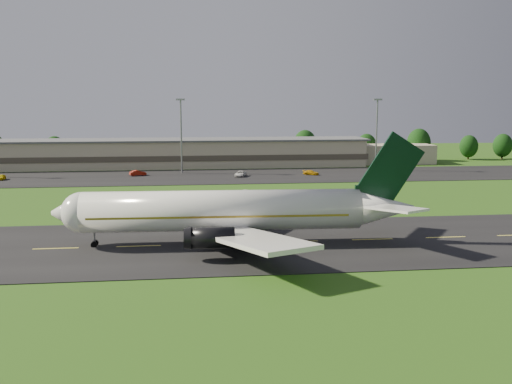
{
  "coord_description": "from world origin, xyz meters",
  "views": [
    {
      "loc": [
        7.12,
        -77.05,
        19.71
      ],
      "look_at": [
        17.1,
        8.0,
        6.0
      ],
      "focal_mm": 40.0,
      "sensor_mm": 36.0,
      "label": 1
    }
  ],
  "objects": [
    {
      "name": "service_vehicle_d",
      "position": [
        39.45,
        71.78,
        0.72
      ],
      "size": [
        4.58,
        3.52,
        1.24
      ],
      "primitive_type": "imported",
      "rotation": [
        0.0,
        0.0,
        1.09
      ],
      "color": "#D79B0C",
      "rests_on": "apron"
    },
    {
      "name": "service_vehicle_a",
      "position": [
        -39.95,
        71.33,
        0.77
      ],
      "size": [
        1.82,
        4.04,
        1.35
      ],
      "primitive_type": "imported",
      "rotation": [
        0.0,
        0.0,
        0.06
      ],
      "color": "#D5BE0C",
      "rests_on": "apron"
    },
    {
      "name": "taxiway",
      "position": [
        0.0,
        0.0,
        0.05
      ],
      "size": [
        220.0,
        30.0,
        0.1
      ],
      "primitive_type": "cube",
      "color": "black",
      "rests_on": "ground"
    },
    {
      "name": "apron",
      "position": [
        0.0,
        72.0,
        0.05
      ],
      "size": [
        260.0,
        30.0,
        0.1
      ],
      "primitive_type": "cube",
      "color": "black",
      "rests_on": "ground"
    },
    {
      "name": "tree_line",
      "position": [
        30.68,
        106.25,
        5.16
      ],
      "size": [
        192.91,
        9.12,
        10.67
      ],
      "color": "black",
      "rests_on": "ground"
    },
    {
      "name": "airliner",
      "position": [
        12.38,
        -0.03,
        4.66
      ],
      "size": [
        51.29,
        42.15,
        15.57
      ],
      "rotation": [
        0.0,
        0.0,
        -0.04
      ],
      "color": "white",
      "rests_on": "ground"
    },
    {
      "name": "light_mast_centre",
      "position": [
        5.0,
        80.0,
        12.74
      ],
      "size": [
        2.4,
        1.2,
        20.35
      ],
      "color": "gray",
      "rests_on": "ground"
    },
    {
      "name": "light_mast_east",
      "position": [
        60.0,
        80.0,
        12.74
      ],
      "size": [
        2.4,
        1.2,
        20.35
      ],
      "color": "gray",
      "rests_on": "ground"
    },
    {
      "name": "ground",
      "position": [
        0.0,
        0.0,
        0.0
      ],
      "size": [
        360.0,
        360.0,
        0.0
      ],
      "primitive_type": "plane",
      "color": "#284D13",
      "rests_on": "ground"
    },
    {
      "name": "service_vehicle_c",
      "position": [
        20.39,
        70.94,
        0.8
      ],
      "size": [
        3.82,
        5.52,
        1.4
      ],
      "primitive_type": "imported",
      "rotation": [
        0.0,
        0.0,
        -0.33
      ],
      "color": "silver",
      "rests_on": "apron"
    },
    {
      "name": "service_vehicle_b",
      "position": [
        -6.55,
        75.58,
        0.82
      ],
      "size": [
        4.62,
        2.88,
        1.44
      ],
      "primitive_type": "imported",
      "rotation": [
        0.0,
        0.0,
        1.91
      ],
      "color": "maroon",
      "rests_on": "apron"
    },
    {
      "name": "terminal",
      "position": [
        6.4,
        96.18,
        3.99
      ],
      "size": [
        145.0,
        16.0,
        8.4
      ],
      "color": "tan",
      "rests_on": "ground"
    }
  ]
}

